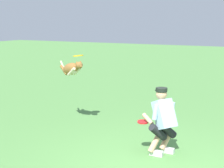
# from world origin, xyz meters

# --- Properties ---
(person) EXTENTS (0.71, 0.63, 1.29)m
(person) POSITION_xyz_m (0.17, -0.81, 0.70)
(person) COLOR silver
(person) RESTS_ON ground_plane
(dog) EXTENTS (0.94, 0.52, 0.46)m
(dog) POSITION_xyz_m (2.89, -1.79, 1.37)
(dog) COLOR olive
(frisbee_flying) EXTENTS (0.34, 0.34, 0.06)m
(frisbee_flying) POSITION_xyz_m (2.64, -1.73, 1.71)
(frisbee_flying) COLOR yellow
(frisbee_held) EXTENTS (0.25, 0.25, 0.04)m
(frisbee_held) POSITION_xyz_m (0.55, -0.75, 0.61)
(frisbee_held) COLOR red
(frisbee_held) RESTS_ON person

